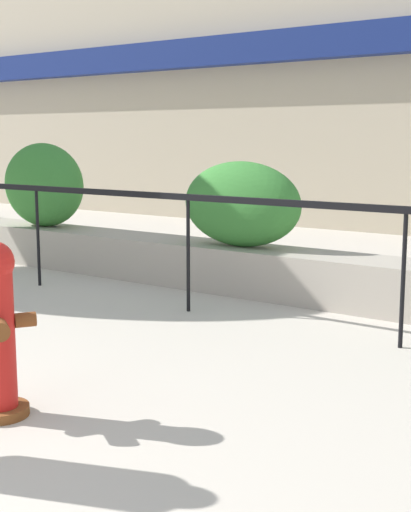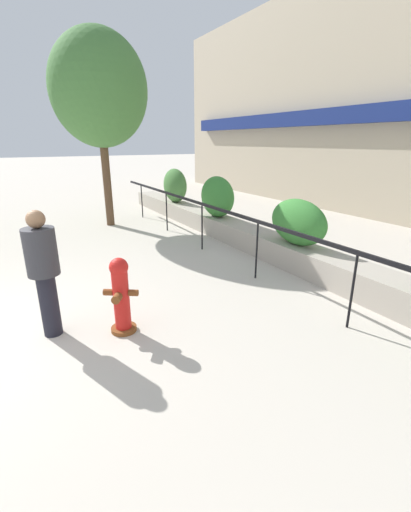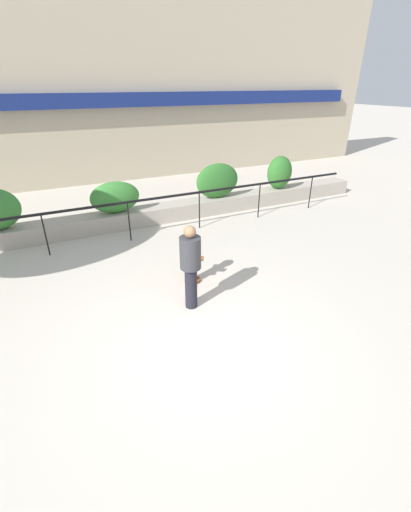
# 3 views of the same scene
# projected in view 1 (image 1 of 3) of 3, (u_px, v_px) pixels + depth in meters

# --- Properties ---
(planter_wall_low) EXTENTS (18.00, 0.70, 0.50)m
(planter_wall_low) POSITION_uv_depth(u_px,v_px,m) (248.00, 269.00, 7.84)
(planter_wall_low) COLOR #ADA393
(planter_wall_low) RESTS_ON ground
(fence_railing_segment) EXTENTS (15.00, 0.05, 1.15)m
(fence_railing_segment) POSITION_uv_depth(u_px,v_px,m) (188.00, 208.00, 6.83)
(fence_railing_segment) COLOR black
(fence_railing_segment) RESTS_ON ground
(hedge_bush_1) EXTENTS (1.34, 0.70, 1.12)m
(hedge_bush_1) POSITION_uv_depth(u_px,v_px,m) (43.00, 185.00, 9.57)
(hedge_bush_1) COLOR #387F33
(hedge_bush_1) RESTS_ON planter_wall_low
(hedge_bush_2) EXTENTS (1.46, 0.58, 0.93)m
(hedge_bush_2) POSITION_uv_depth(u_px,v_px,m) (241.00, 204.00, 7.78)
(hedge_bush_2) COLOR #387F33
(hedge_bush_2) RESTS_ON planter_wall_low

